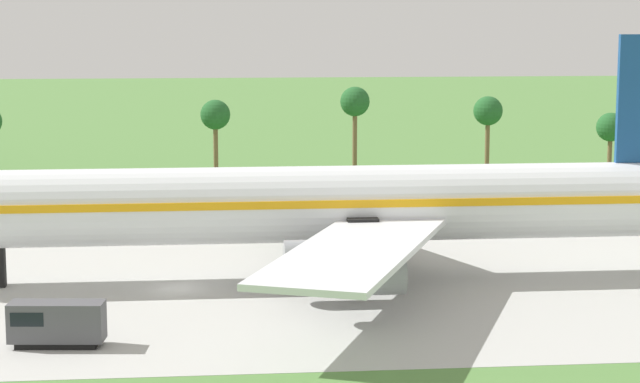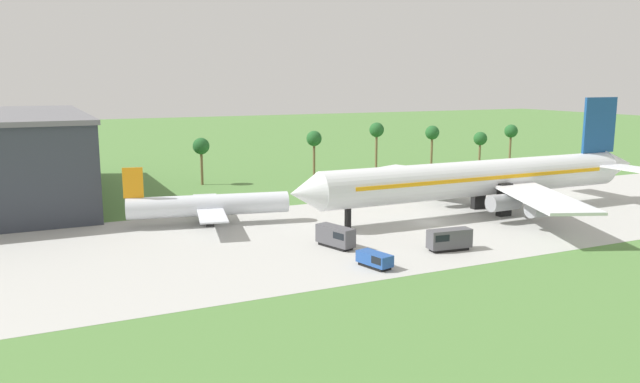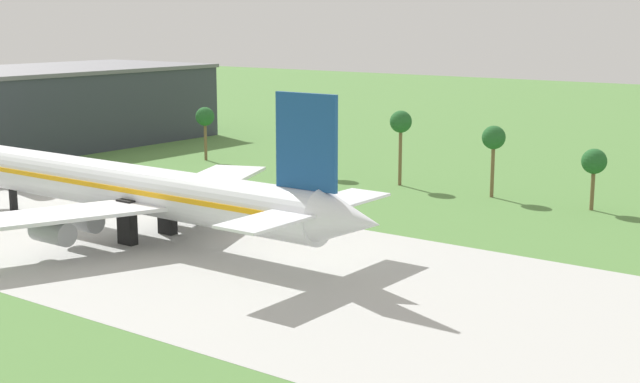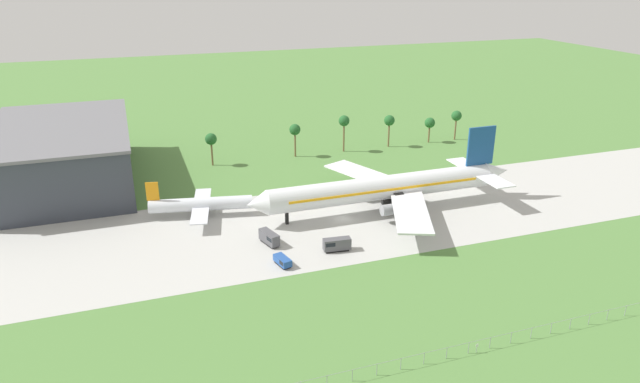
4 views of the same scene
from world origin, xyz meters
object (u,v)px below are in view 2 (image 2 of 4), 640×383
(baggage_tug, at_px, (336,236))
(fuel_truck, at_px, (376,260))
(catering_van, at_px, (448,239))
(regional_aircraft, at_px, (208,205))
(jet_airliner, at_px, (486,178))

(baggage_tug, bearing_deg, fuel_truck, -89.08)
(baggage_tug, height_order, catering_van, baggage_tug)
(regional_aircraft, xyz_separation_m, fuel_truck, (12.29, -30.92, -2.12))
(fuel_truck, height_order, catering_van, catering_van)
(jet_airliner, distance_m, regional_aircraft, 46.80)
(jet_airliner, relative_size, catering_van, 11.59)
(jet_airliner, relative_size, baggage_tug, 11.36)
(catering_van, bearing_deg, regional_aircraft, 131.37)
(jet_airliner, xyz_separation_m, regional_aircraft, (-45.29, 11.40, -2.94))
(jet_airliner, relative_size, fuel_truck, 14.20)
(jet_airliner, bearing_deg, baggage_tug, -164.54)
(regional_aircraft, xyz_separation_m, catering_van, (24.97, -28.36, -1.58))
(jet_airliner, height_order, fuel_truck, jet_airliner)
(regional_aircraft, bearing_deg, fuel_truck, -68.33)
(jet_airliner, relative_size, regional_aircraft, 2.84)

